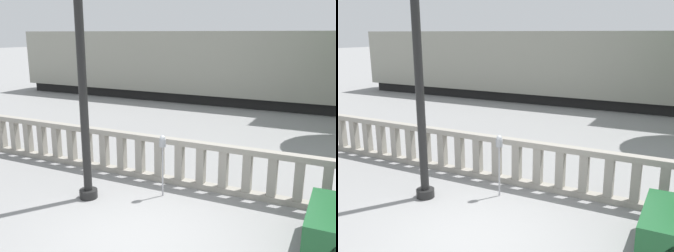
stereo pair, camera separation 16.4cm
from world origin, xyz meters
TOP-DOWN VIEW (x-y plane):
  - ground_plane at (0.00, 0.00)m, footprint 160.00×160.00m
  - balustrade at (-0.00, 2.68)m, footprint 17.58×0.24m
  - lamppost at (-1.86, 0.99)m, footprint 0.43×0.43m
  - parking_meter at (-0.35, 1.84)m, footprint 0.15×0.15m
  - train_near at (-1.79, 14.16)m, footprint 27.74×2.67m

SIDE VIEW (x-z plane):
  - ground_plane at x=0.00m, z-range 0.00..0.00m
  - balustrade at x=0.00m, z-range 0.00..1.19m
  - parking_meter at x=-0.35m, z-range 0.43..1.92m
  - train_near at x=-1.79m, z-range -0.21..4.25m
  - lamppost at x=-1.86m, z-range 0.28..5.57m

